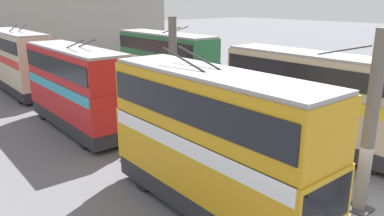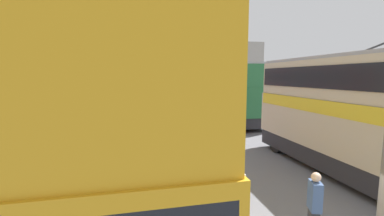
{
  "view_description": "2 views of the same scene",
  "coord_description": "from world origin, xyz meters",
  "px_view_note": "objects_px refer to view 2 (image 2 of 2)",
  "views": [
    {
      "loc": [
        -5.28,
        12.62,
        7.49
      ],
      "look_at": [
        10.85,
        -0.51,
        1.51
      ],
      "focal_mm": 35.0,
      "sensor_mm": 36.0,
      "label": 1
    },
    {
      "loc": [
        -2.74,
        4.08,
        4.07
      ],
      "look_at": [
        11.8,
        0.79,
        2.23
      ],
      "focal_mm": 24.0,
      "sensor_mm": 36.0,
      "label": 2
    }
  ],
  "objects_px": {
    "bus_right_mid": "(130,94)",
    "bus_right_far": "(131,86)",
    "person_by_right_row": "(184,156)",
    "bus_right_near": "(123,120)",
    "person_aisle_midway": "(314,205)",
    "bus_left_near": "(358,109)",
    "bus_left_far": "(230,89)",
    "oil_drum": "(174,140)"
  },
  "relations": [
    {
      "from": "bus_right_far",
      "to": "person_by_right_row",
      "type": "height_order",
      "value": "bus_right_far"
    },
    {
      "from": "bus_left_far",
      "to": "bus_right_far",
      "type": "height_order",
      "value": "bus_right_far"
    },
    {
      "from": "person_by_right_row",
      "to": "bus_right_mid",
      "type": "bearing_deg",
      "value": -127.52
    },
    {
      "from": "bus_left_far",
      "to": "oil_drum",
      "type": "distance_m",
      "value": 10.1
    },
    {
      "from": "bus_right_mid",
      "to": "bus_left_far",
      "type": "bearing_deg",
      "value": -69.51
    },
    {
      "from": "person_aisle_midway",
      "to": "bus_right_mid",
      "type": "bearing_deg",
      "value": 129.35
    },
    {
      "from": "person_aisle_midway",
      "to": "bus_right_far",
      "type": "bearing_deg",
      "value": 120.65
    },
    {
      "from": "bus_left_far",
      "to": "bus_right_near",
      "type": "relative_size",
      "value": 1.12
    },
    {
      "from": "bus_right_mid",
      "to": "bus_right_far",
      "type": "relative_size",
      "value": 0.88
    },
    {
      "from": "bus_left_near",
      "to": "oil_drum",
      "type": "xyz_separation_m",
      "value": [
        6.02,
        6.29,
        -2.37
      ]
    },
    {
      "from": "bus_left_far",
      "to": "oil_drum",
      "type": "bearing_deg",
      "value": 140.01
    },
    {
      "from": "bus_right_near",
      "to": "oil_drum",
      "type": "bearing_deg",
      "value": -17.63
    },
    {
      "from": "person_aisle_midway",
      "to": "oil_drum",
      "type": "distance_m",
      "value": 9.31
    },
    {
      "from": "bus_left_far",
      "to": "bus_right_mid",
      "type": "height_order",
      "value": "bus_left_far"
    },
    {
      "from": "bus_right_far",
      "to": "bus_left_far",
      "type": "bearing_deg",
      "value": -135.65
    },
    {
      "from": "bus_left_far",
      "to": "bus_right_mid",
      "type": "relative_size",
      "value": 1.07
    },
    {
      "from": "bus_left_far",
      "to": "bus_right_mid",
      "type": "distance_m",
      "value": 9.32
    },
    {
      "from": "person_aisle_midway",
      "to": "person_by_right_row",
      "type": "xyz_separation_m",
      "value": [
        4.41,
        2.38,
        0.03
      ]
    },
    {
      "from": "bus_left_near",
      "to": "bus_right_mid",
      "type": "relative_size",
      "value": 1.12
    },
    {
      "from": "bus_left_near",
      "to": "bus_right_far",
      "type": "bearing_deg",
      "value": 21.24
    },
    {
      "from": "bus_right_far",
      "to": "oil_drum",
      "type": "relative_size",
      "value": 12.59
    },
    {
      "from": "bus_left_near",
      "to": "person_by_right_row",
      "type": "relative_size",
      "value": 5.84
    },
    {
      "from": "bus_right_mid",
      "to": "oil_drum",
      "type": "relative_size",
      "value": 11.1
    },
    {
      "from": "person_aisle_midway",
      "to": "bus_left_far",
      "type": "bearing_deg",
      "value": 96.32
    },
    {
      "from": "bus_left_far",
      "to": "bus_right_far",
      "type": "relative_size",
      "value": 0.95
    },
    {
      "from": "bus_left_far",
      "to": "person_by_right_row",
      "type": "relative_size",
      "value": 5.59
    },
    {
      "from": "bus_right_near",
      "to": "oil_drum",
      "type": "relative_size",
      "value": 10.6
    },
    {
      "from": "oil_drum",
      "to": "bus_left_far",
      "type": "bearing_deg",
      "value": -39.99
    },
    {
      "from": "person_aisle_midway",
      "to": "oil_drum",
      "type": "bearing_deg",
      "value": 123.5
    },
    {
      "from": "bus_right_near",
      "to": "person_aisle_midway",
      "type": "xyz_separation_m",
      "value": [
        -1.39,
        -4.51,
        -2.04
      ]
    },
    {
      "from": "oil_drum",
      "to": "bus_right_near",
      "type": "bearing_deg",
      "value": 162.37
    },
    {
      "from": "person_aisle_midway",
      "to": "oil_drum",
      "type": "relative_size",
      "value": 2.07
    },
    {
      "from": "bus_right_mid",
      "to": "bus_right_far",
      "type": "height_order",
      "value": "bus_right_far"
    },
    {
      "from": "bus_right_near",
      "to": "oil_drum",
      "type": "height_order",
      "value": "bus_right_near"
    },
    {
      "from": "bus_left_far",
      "to": "bus_right_far",
      "type": "distance_m",
      "value": 12.49
    },
    {
      "from": "person_by_right_row",
      "to": "oil_drum",
      "type": "xyz_separation_m",
      "value": [
        4.65,
        -0.31,
        -0.55
      ]
    },
    {
      "from": "bus_left_near",
      "to": "bus_right_near",
      "type": "height_order",
      "value": "bus_right_near"
    },
    {
      "from": "bus_left_near",
      "to": "person_by_right_row",
      "type": "bearing_deg",
      "value": 78.24
    },
    {
      "from": "bus_left_near",
      "to": "oil_drum",
      "type": "distance_m",
      "value": 9.03
    },
    {
      "from": "bus_right_far",
      "to": "bus_left_near",
      "type": "bearing_deg",
      "value": -158.76
    },
    {
      "from": "bus_left_near",
      "to": "bus_left_far",
      "type": "distance_m",
      "value": 13.53
    },
    {
      "from": "bus_left_near",
      "to": "bus_right_far",
      "type": "xyz_separation_m",
      "value": [
        22.46,
        8.73,
        0.12
      ]
    }
  ]
}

